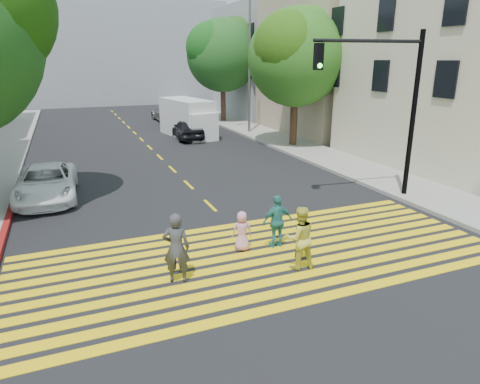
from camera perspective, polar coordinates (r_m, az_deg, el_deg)
ground at (r=11.13m, az=5.96°, el=-11.20°), size 120.00×120.00×0.00m
sidewalk_left at (r=31.25m, az=-28.93°, el=5.54°), size 3.00×40.00×0.15m
sidewalk_right at (r=27.53m, az=7.00°, el=6.25°), size 3.00×60.00×0.15m
curb_red at (r=15.64m, az=-28.85°, el=-4.44°), size 0.20×8.00×0.16m
crosswalk at (r=12.14m, az=3.11°, el=-8.56°), size 13.40×5.30×0.01m
lane_line at (r=31.88m, az=-13.47°, el=7.29°), size 0.12×34.40×0.01m
building_right_cream at (r=25.77m, az=28.77°, el=14.61°), size 10.00×10.00×10.00m
building_right_tan at (r=33.91m, az=13.95°, el=16.33°), size 10.00×10.00×10.00m
building_right_grey at (r=43.33m, az=5.10°, el=16.86°), size 10.00×10.00×10.00m
backdrop_block at (r=56.78m, az=-18.27°, el=17.20°), size 30.00×8.00×12.00m
tree_right_near at (r=26.90m, az=7.54°, el=17.99°), size 7.54×7.53×8.40m
tree_right_far at (r=37.81m, az=-2.24°, el=18.22°), size 6.75×6.22×8.74m
pedestrian_man at (r=10.61m, az=-8.49°, el=-7.39°), size 0.76×0.61×1.80m
pedestrian_woman at (r=11.28m, az=7.95°, el=-6.06°), size 0.91×0.76×1.71m
pedestrian_child at (r=12.28m, az=0.26°, el=-5.24°), size 0.63×0.47×1.18m
pedestrian_extra at (r=12.47m, az=5.00°, el=-3.93°), size 0.94×0.40×1.59m
white_sedan at (r=18.38m, az=-24.41°, el=1.11°), size 2.40×4.84×1.32m
dark_car_near at (r=29.88m, az=-7.02°, el=8.37°), size 1.95×4.30×1.43m
silver_car at (r=39.08m, az=-9.69°, el=10.35°), size 2.21×5.04×1.44m
dark_car_parked at (r=36.78m, az=-6.15°, el=9.93°), size 1.94×4.00×1.26m
white_van at (r=30.83m, az=-6.84°, el=9.62°), size 2.90×5.77×2.60m
traffic_signal at (r=16.99m, az=19.15°, el=12.32°), size 4.29×0.81×6.32m
street_lamp at (r=31.65m, az=0.92°, el=17.78°), size 2.19×0.34×9.68m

